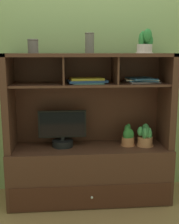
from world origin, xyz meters
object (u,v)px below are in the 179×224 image
object	(u,v)px
magazine_stack_centre	(87,81)
accent_vase	(33,46)
tv_monitor	(62,132)
potted_fern	(145,136)
ceramic_vase	(90,43)
magazine_stack_left	(141,80)
media_console	(89,156)
potted_orchid	(128,136)
potted_succulent	(145,44)

from	to	relation	value
magazine_stack_centre	accent_vase	world-z (taller)	accent_vase
tv_monitor	potted_fern	world-z (taller)	tv_monitor
ceramic_vase	accent_vase	distance (m)	0.50
tv_monitor	magazine_stack_left	xyz separation A→B (m)	(0.75, 0.00, 0.48)
media_console	potted_orchid	world-z (taller)	media_console
potted_orchid	accent_vase	bearing A→B (deg)	-179.90
magazine_stack_left	ceramic_vase	distance (m)	0.60
media_console	magazine_stack_left	size ratio (longest dim) A/B	4.75
media_console	potted_orchid	xyz separation A→B (m)	(0.37, -0.01, 0.19)
media_console	accent_vase	size ratio (longest dim) A/B	12.48
potted_succulent	potted_fern	bearing A→B (deg)	-5.36
potted_fern	magazine_stack_centre	xyz separation A→B (m)	(-0.56, 0.02, 0.54)
magazine_stack_centre	ceramic_vase	size ratio (longest dim) A/B	2.10
magazine_stack_left	potted_fern	bearing A→B (deg)	-42.59
tv_monitor	magazine_stack_centre	world-z (taller)	magazine_stack_centre
magazine_stack_left	potted_orchid	bearing A→B (deg)	-167.17
magazine_stack_left	magazine_stack_centre	xyz separation A→B (m)	(-0.51, -0.03, 0.00)
media_console	magazine_stack_left	distance (m)	0.88
potted_fern	accent_vase	size ratio (longest dim) A/B	1.68
tv_monitor	magazine_stack_centre	distance (m)	0.54
potted_orchid	potted_succulent	distance (m)	0.88
media_console	magazine_stack_centre	bearing A→B (deg)	-152.67
potted_succulent	accent_vase	bearing A→B (deg)	179.41
potted_fern	potted_succulent	xyz separation A→B (m)	(-0.04, 0.00, 0.87)
potted_fern	magazine_stack_left	xyz separation A→B (m)	(-0.05, 0.04, 0.54)
tv_monitor	potted_succulent	size ratio (longest dim) A/B	2.10
media_console	magazine_stack_centre	distance (m)	0.73
ceramic_vase	accent_vase	xyz separation A→B (m)	(-0.50, 0.00, -0.03)
accent_vase	magazine_stack_centre	bearing A→B (deg)	0.42
media_console	potted_succulent	world-z (taller)	potted_succulent
potted_succulent	tv_monitor	bearing A→B (deg)	177.34
magazine_stack_centre	potted_succulent	world-z (taller)	potted_succulent
tv_monitor	potted_succulent	distance (m)	1.11
potted_orchid	ceramic_vase	distance (m)	0.95
magazine_stack_left	ceramic_vase	bearing A→B (deg)	-176.47
magazine_stack_left	potted_succulent	world-z (taller)	potted_succulent
potted_succulent	magazine_stack_left	bearing A→B (deg)	105.29
tv_monitor	ceramic_vase	world-z (taller)	ceramic_vase
potted_orchid	magazine_stack_centre	world-z (taller)	magazine_stack_centre
media_console	potted_fern	distance (m)	0.57
potted_orchid	potted_succulent	xyz separation A→B (m)	(0.13, -0.01, 0.87)
media_console	accent_vase	world-z (taller)	accent_vase
magazine_stack_centre	potted_orchid	bearing A→B (deg)	-0.28
accent_vase	potted_orchid	bearing A→B (deg)	0.10
tv_monitor	potted_orchid	bearing A→B (deg)	-2.13
magazine_stack_left	potted_succulent	size ratio (longest dim) A/B	1.51
magazine_stack_centre	ceramic_vase	bearing A→B (deg)	-12.40
ceramic_vase	accent_vase	bearing A→B (deg)	179.81
tv_monitor	magazine_stack_centre	xyz separation A→B (m)	(0.23, -0.02, 0.48)
media_console	potted_orchid	bearing A→B (deg)	-2.15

